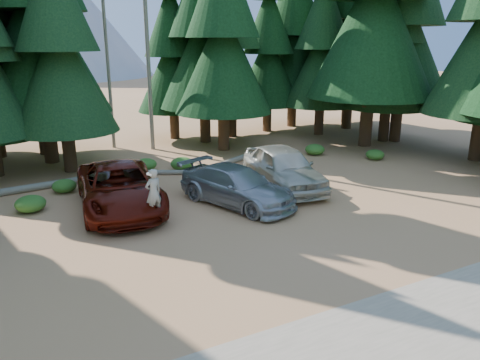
{
  "coord_description": "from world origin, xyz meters",
  "views": [
    {
      "loc": [
        -7.37,
        -12.64,
        6.31
      ],
      "look_at": [
        0.49,
        2.43,
        1.25
      ],
      "focal_mm": 35.0,
      "sensor_mm": 36.0,
      "label": 1
    }
  ],
  "objects_px": {
    "log_left": "(37,187)",
    "log_mid": "(172,172)",
    "silver_minivan_right": "(284,168)",
    "log_right": "(227,163)",
    "silver_minivan_center": "(237,186)",
    "frisbee_player": "(153,192)",
    "red_pickup": "(119,188)"
  },
  "relations": [
    {
      "from": "silver_minivan_center",
      "to": "silver_minivan_right",
      "type": "xyz_separation_m",
      "value": [
        2.83,
        0.98,
        0.18
      ]
    },
    {
      "from": "log_left",
      "to": "log_right",
      "type": "distance_m",
      "value": 9.3
    },
    {
      "from": "frisbee_player",
      "to": "log_mid",
      "type": "distance_m",
      "value": 7.06
    },
    {
      "from": "log_right",
      "to": "silver_minivan_right",
      "type": "bearing_deg",
      "value": -112.43
    },
    {
      "from": "frisbee_player",
      "to": "log_right",
      "type": "bearing_deg",
      "value": -148.0
    },
    {
      "from": "red_pickup",
      "to": "log_mid",
      "type": "bearing_deg",
      "value": 53.53
    },
    {
      "from": "silver_minivan_right",
      "to": "log_right",
      "type": "relative_size",
      "value": 1.2
    },
    {
      "from": "frisbee_player",
      "to": "log_mid",
      "type": "height_order",
      "value": "frisbee_player"
    },
    {
      "from": "frisbee_player",
      "to": "log_left",
      "type": "height_order",
      "value": "frisbee_player"
    },
    {
      "from": "log_left",
      "to": "log_mid",
      "type": "height_order",
      "value": "log_left"
    },
    {
      "from": "log_left",
      "to": "silver_minivan_right",
      "type": "bearing_deg",
      "value": -32.93
    },
    {
      "from": "silver_minivan_center",
      "to": "frisbee_player",
      "type": "bearing_deg",
      "value": 175.01
    },
    {
      "from": "silver_minivan_center",
      "to": "log_mid",
      "type": "distance_m",
      "value": 5.41
    },
    {
      "from": "log_mid",
      "to": "silver_minivan_right",
      "type": "bearing_deg",
      "value": -22.43
    },
    {
      "from": "red_pickup",
      "to": "frisbee_player",
      "type": "relative_size",
      "value": 3.77
    },
    {
      "from": "silver_minivan_center",
      "to": "log_left",
      "type": "xyz_separation_m",
      "value": [
        -6.99,
        5.69,
        -0.6
      ]
    },
    {
      "from": "red_pickup",
      "to": "frisbee_player",
      "type": "xyz_separation_m",
      "value": [
        0.56,
        -2.63,
        0.48
      ]
    },
    {
      "from": "log_left",
      "to": "silver_minivan_center",
      "type": "bearing_deg",
      "value": -46.47
    },
    {
      "from": "silver_minivan_center",
      "to": "frisbee_player",
      "type": "height_order",
      "value": "frisbee_player"
    },
    {
      "from": "log_mid",
      "to": "log_left",
      "type": "bearing_deg",
      "value": -156.42
    },
    {
      "from": "silver_minivan_center",
      "to": "log_mid",
      "type": "xyz_separation_m",
      "value": [
        -0.85,
        5.3,
        -0.64
      ]
    },
    {
      "from": "silver_minivan_right",
      "to": "log_right",
      "type": "height_order",
      "value": "silver_minivan_right"
    },
    {
      "from": "log_right",
      "to": "red_pickup",
      "type": "bearing_deg",
      "value": -177.21
    },
    {
      "from": "silver_minivan_right",
      "to": "log_left",
      "type": "relative_size",
      "value": 1.22
    },
    {
      "from": "log_left",
      "to": "log_right",
      "type": "height_order",
      "value": "log_left"
    },
    {
      "from": "frisbee_player",
      "to": "log_left",
      "type": "xyz_separation_m",
      "value": [
        -3.25,
        6.71,
        -1.19
      ]
    },
    {
      "from": "silver_minivan_right",
      "to": "log_right",
      "type": "bearing_deg",
      "value": 104.12
    },
    {
      "from": "frisbee_player",
      "to": "log_right",
      "type": "relative_size",
      "value": 0.36
    },
    {
      "from": "silver_minivan_right",
      "to": "log_mid",
      "type": "distance_m",
      "value": 5.73
    },
    {
      "from": "log_mid",
      "to": "red_pickup",
      "type": "bearing_deg",
      "value": -105.72
    },
    {
      "from": "red_pickup",
      "to": "log_left",
      "type": "relative_size",
      "value": 1.4
    },
    {
      "from": "log_left",
      "to": "log_mid",
      "type": "xyz_separation_m",
      "value": [
        6.14,
        -0.39,
        -0.04
      ]
    }
  ]
}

